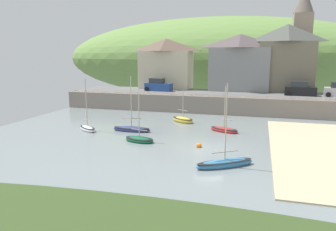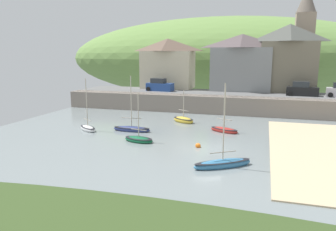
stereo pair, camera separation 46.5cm
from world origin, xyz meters
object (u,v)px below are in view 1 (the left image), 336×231
sailboat_blue_trim (88,128)px  mooring_buoy (199,146)px  waterfront_building_left (166,63)px  rowboat_small_beached (139,139)px  parked_car_by_wall (300,90)px  fishing_boat_green (224,130)px  parked_car_near_slipway (158,86)px  motorboat_with_cabin (132,129)px  sailboat_far_left (183,120)px  church_with_spire (302,38)px  waterfront_building_centre (240,62)px  sailboat_white_hull (225,163)px  waterfront_building_right (286,58)px

sailboat_blue_trim → mooring_buoy: bearing=22.6°
sailboat_blue_trim → mooring_buoy: 12.88m
mooring_buoy → waterfront_building_left: bearing=112.4°
rowboat_small_beached → parked_car_by_wall: 25.94m
fishing_boat_green → mooring_buoy: 6.52m
parked_car_near_slipway → motorboat_with_cabin: bearing=-75.8°
sailboat_far_left → rowboat_small_beached: bearing=-70.1°
church_with_spire → parked_car_by_wall: size_ratio=3.74×
sailboat_blue_trim → mooring_buoy: sailboat_blue_trim is taller
church_with_spire → parked_car_by_wall: (-0.57, -8.50, -7.34)m
waterfront_building_centre → parked_car_near_slipway: (-11.94, -4.50, -3.58)m
waterfront_building_left → fishing_boat_green: size_ratio=1.73×
waterfront_building_left → parked_car_by_wall: waterfront_building_left is taller
parked_car_near_slipway → fishing_boat_green: bearing=-44.2°
motorboat_with_cabin → parked_car_by_wall: (18.16, 16.66, 2.95)m
sailboat_white_hull → rowboat_small_beached: sailboat_white_hull is taller
waterfront_building_centre → parked_car_by_wall: 10.33m
sailboat_white_hull → motorboat_with_cabin: (-10.63, 8.27, -0.01)m
waterfront_building_centre → sailboat_far_left: 17.38m
parked_car_near_slipway → parked_car_by_wall: 20.51m
sailboat_white_hull → parked_car_by_wall: sailboat_white_hull is taller
waterfront_building_left → motorboat_with_cabin: 22.20m
waterfront_building_centre → waterfront_building_right: (6.81, 0.00, 0.69)m
church_with_spire → motorboat_with_cabin: size_ratio=2.65×
waterfront_building_centre → church_with_spire: (9.14, 4.00, 3.75)m
waterfront_building_centre → motorboat_with_cabin: waterfront_building_centre is taller
waterfront_building_left → waterfront_building_right: size_ratio=0.86×
fishing_boat_green → mooring_buoy: size_ratio=10.46×
rowboat_small_beached → sailboat_far_left: 9.80m
waterfront_building_right → sailboat_far_left: bearing=-129.0°
parked_car_near_slipway → waterfront_building_right: bearing=19.7°
waterfront_building_centre → waterfront_building_left: bearing=-180.0°
sailboat_blue_trim → parked_car_by_wall: 29.00m
sailboat_white_hull → motorboat_with_cabin: bearing=107.8°
waterfront_building_left → waterfront_building_right: (18.77, 0.00, 0.95)m
rowboat_small_beached → waterfront_building_right: bearing=72.1°
motorboat_with_cabin → parked_car_near_slipway: (-2.35, 16.66, 2.95)m
sailboat_blue_trim → parked_car_by_wall: sailboat_blue_trim is taller
waterfront_building_left → parked_car_near_slipway: size_ratio=2.01×
sailboat_far_left → waterfront_building_right: bearing=82.0°
sailboat_blue_trim → motorboat_with_cabin: size_ratio=0.95×
waterfront_building_centre → mooring_buoy: waterfront_building_centre is taller
waterfront_building_centre → sailboat_white_hull: bearing=-88.0°
waterfront_building_centre → rowboat_small_beached: 26.66m
sailboat_far_left → motorboat_with_cabin: size_ratio=0.67×
church_with_spire → motorboat_with_cabin: 33.01m
sailboat_white_hull → parked_car_by_wall: bearing=38.9°
waterfront_building_left → sailboat_far_left: bearing=-66.7°
waterfront_building_centre → sailboat_white_hull: (1.05, -29.43, -6.52)m
waterfront_building_centre → sailboat_blue_trim: (-14.21, -22.20, -6.53)m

